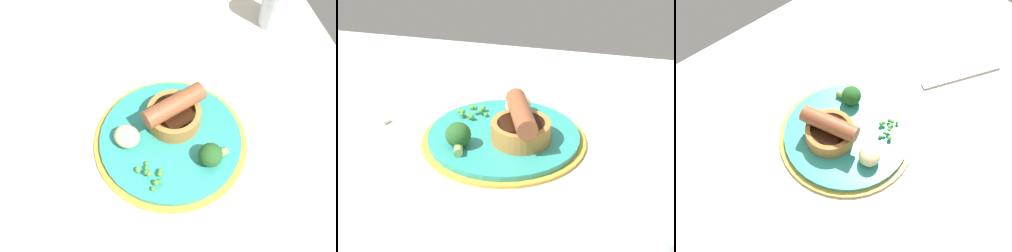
% 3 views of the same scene
% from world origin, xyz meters
% --- Properties ---
extents(dining_table, '(1.10, 0.80, 0.03)m').
position_xyz_m(dining_table, '(0.00, 0.00, 0.01)').
color(dining_table, beige).
rests_on(dining_table, ground).
extents(dinner_plate, '(0.26, 0.26, 0.01)m').
position_xyz_m(dinner_plate, '(0.01, -0.01, 0.04)').
color(dinner_plate, '#B79333').
rests_on(dinner_plate, dining_table).
extents(sausage_pudding, '(0.09, 0.11, 0.06)m').
position_xyz_m(sausage_pudding, '(0.04, -0.02, 0.07)').
color(sausage_pudding, '#AD7538').
rests_on(sausage_pudding, dinner_plate).
extents(pea_pile, '(0.05, 0.04, 0.02)m').
position_xyz_m(pea_pile, '(-0.06, 0.03, 0.05)').
color(pea_pile, '#50A136').
rests_on(pea_pile, dinner_plate).
extents(broccoli_floret_near, '(0.04, 0.05, 0.04)m').
position_xyz_m(broccoli_floret_near, '(-0.05, -0.07, 0.06)').
color(broccoli_floret_near, '#235623').
rests_on(broccoli_floret_near, dinner_plate).
extents(potato_chunk_1, '(0.06, 0.06, 0.03)m').
position_xyz_m(potato_chunk_1, '(0.02, 0.06, 0.06)').
color(potato_chunk_1, beige).
rests_on(potato_chunk_1, dinner_plate).
extents(fork, '(0.17, 0.08, 0.01)m').
position_xyz_m(fork, '(-0.28, 0.03, 0.03)').
color(fork, silver).
rests_on(fork, dining_table).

